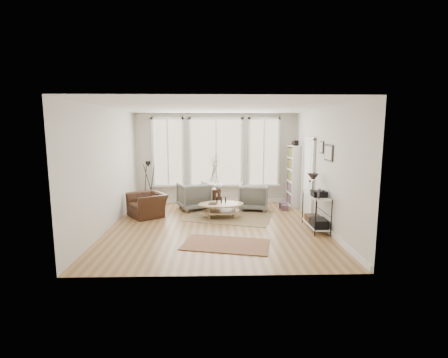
{
  "coord_description": "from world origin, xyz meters",
  "views": [
    {
      "loc": [
        -0.03,
        -7.77,
        2.37
      ],
      "look_at": [
        0.2,
        0.6,
        1.1
      ],
      "focal_mm": 26.0,
      "sensor_mm": 36.0,
      "label": 1
    }
  ],
  "objects_px": {
    "bookcase": "(294,176)",
    "low_shelf": "(316,209)",
    "armchair_left": "(194,196)",
    "accent_chair": "(147,205)",
    "armchair_right": "(254,197)",
    "side_table": "(214,182)",
    "coffee_table": "(221,207)"
  },
  "relations": [
    {
      "from": "side_table",
      "to": "accent_chair",
      "type": "xyz_separation_m",
      "value": [
        -1.86,
        -0.82,
        -0.5
      ]
    },
    {
      "from": "side_table",
      "to": "coffee_table",
      "type": "bearing_deg",
      "value": -79.99
    },
    {
      "from": "armchair_right",
      "to": "accent_chair",
      "type": "bearing_deg",
      "value": 22.75
    },
    {
      "from": "accent_chair",
      "to": "bookcase",
      "type": "bearing_deg",
      "value": 69.67
    },
    {
      "from": "low_shelf",
      "to": "accent_chair",
      "type": "xyz_separation_m",
      "value": [
        -4.3,
        1.34,
        -0.19
      ]
    },
    {
      "from": "bookcase",
      "to": "coffee_table",
      "type": "height_order",
      "value": "bookcase"
    },
    {
      "from": "bookcase",
      "to": "accent_chair",
      "type": "bearing_deg",
      "value": -164.86
    },
    {
      "from": "low_shelf",
      "to": "armchair_left",
      "type": "relative_size",
      "value": 1.47
    },
    {
      "from": "low_shelf",
      "to": "armchair_right",
      "type": "relative_size",
      "value": 1.52
    },
    {
      "from": "coffee_table",
      "to": "side_table",
      "type": "distance_m",
      "value": 1.17
    },
    {
      "from": "bookcase",
      "to": "armchair_left",
      "type": "xyz_separation_m",
      "value": [
        -3.11,
        -0.4,
        -0.55
      ]
    },
    {
      "from": "armchair_left",
      "to": "accent_chair",
      "type": "xyz_separation_m",
      "value": [
        -1.24,
        -0.78,
        -0.09
      ]
    },
    {
      "from": "armchair_left",
      "to": "side_table",
      "type": "bearing_deg",
      "value": 162.7
    },
    {
      "from": "bookcase",
      "to": "armchair_right",
      "type": "height_order",
      "value": "bookcase"
    },
    {
      "from": "coffee_table",
      "to": "low_shelf",
      "type": "bearing_deg",
      "value": -26.67
    },
    {
      "from": "armchair_left",
      "to": "armchair_right",
      "type": "distance_m",
      "value": 1.8
    },
    {
      "from": "side_table",
      "to": "armchair_right",
      "type": "bearing_deg",
      "value": -6.92
    },
    {
      "from": "low_shelf",
      "to": "accent_chair",
      "type": "relative_size",
      "value": 1.33
    },
    {
      "from": "bookcase",
      "to": "low_shelf",
      "type": "height_order",
      "value": "bookcase"
    },
    {
      "from": "armchair_right",
      "to": "accent_chair",
      "type": "height_order",
      "value": "armchair_right"
    },
    {
      "from": "bookcase",
      "to": "low_shelf",
      "type": "relative_size",
      "value": 1.58
    },
    {
      "from": "bookcase",
      "to": "armchair_right",
      "type": "relative_size",
      "value": 2.4
    },
    {
      "from": "armchair_left",
      "to": "armchair_right",
      "type": "xyz_separation_m",
      "value": [
        1.8,
        -0.1,
        -0.01
      ]
    },
    {
      "from": "accent_chair",
      "to": "side_table",
      "type": "bearing_deg",
      "value": 78.33
    },
    {
      "from": "low_shelf",
      "to": "armchair_right",
      "type": "bearing_deg",
      "value": 121.92
    },
    {
      "from": "low_shelf",
      "to": "accent_chair",
      "type": "bearing_deg",
      "value": 162.67
    },
    {
      "from": "accent_chair",
      "to": "armchair_right",
      "type": "bearing_deg",
      "value": 67.1
    },
    {
      "from": "armchair_right",
      "to": "side_table",
      "type": "distance_m",
      "value": 1.26
    },
    {
      "from": "armchair_left",
      "to": "side_table",
      "type": "distance_m",
      "value": 0.75
    },
    {
      "from": "bookcase",
      "to": "accent_chair",
      "type": "relative_size",
      "value": 2.1
    },
    {
      "from": "armchair_right",
      "to": "low_shelf",
      "type": "bearing_deg",
      "value": 132.08
    },
    {
      "from": "armchair_right",
      "to": "accent_chair",
      "type": "distance_m",
      "value": 3.12
    }
  ]
}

